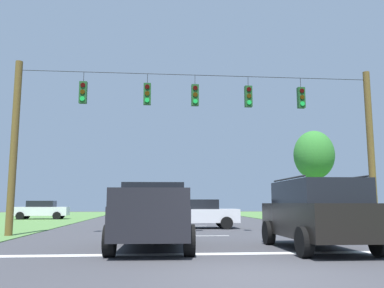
# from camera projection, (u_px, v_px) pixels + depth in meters

# --- Properties ---
(ground_plane) EXTENTS (120.00, 120.00, 0.00)m
(ground_plane) POSITION_uv_depth(u_px,v_px,m) (253.00, 276.00, 7.57)
(ground_plane) COLOR #3D3D42
(stop_bar_stripe) EXTENTS (13.39, 0.45, 0.01)m
(stop_bar_stripe) POSITION_uv_depth(u_px,v_px,m) (223.00, 254.00, 10.83)
(stop_bar_stripe) COLOR white
(stop_bar_stripe) RESTS_ON ground
(lane_dash_0) EXTENTS (2.50, 0.15, 0.01)m
(lane_dash_0) POSITION_uv_depth(u_px,v_px,m) (199.00, 236.00, 16.74)
(lane_dash_0) COLOR white
(lane_dash_0) RESTS_ON ground
(lane_dash_1) EXTENTS (2.50, 0.15, 0.01)m
(lane_dash_1) POSITION_uv_depth(u_px,v_px,m) (185.00, 226.00, 23.81)
(lane_dash_1) COLOR white
(lane_dash_1) RESTS_ON ground
(lane_dash_2) EXTENTS (2.50, 0.15, 0.01)m
(lane_dash_2) POSITION_uv_depth(u_px,v_px,m) (177.00, 220.00, 32.10)
(lane_dash_2) COLOR white
(lane_dash_2) RESTS_ON ground
(lane_dash_3) EXTENTS (2.50, 0.15, 0.01)m
(lane_dash_3) POSITION_uv_depth(u_px,v_px,m) (175.00, 219.00, 34.86)
(lane_dash_3) COLOR white
(lane_dash_3) RESTS_ON ground
(lane_dash_4) EXTENTS (2.50, 0.15, 0.01)m
(lane_dash_4) POSITION_uv_depth(u_px,v_px,m) (171.00, 215.00, 44.14)
(lane_dash_4) COLOR white
(lane_dash_4) RESTS_ON ground
(overhead_signal_span) EXTENTS (15.89, 0.31, 7.37)m
(overhead_signal_span) POSITION_uv_depth(u_px,v_px,m) (199.00, 136.00, 17.82)
(overhead_signal_span) COLOR brown
(overhead_signal_span) RESTS_ON ground
(pickup_truck) EXTENTS (2.44, 5.47, 1.95)m
(pickup_truck) POSITION_uv_depth(u_px,v_px,m) (153.00, 215.00, 12.28)
(pickup_truck) COLOR black
(pickup_truck) RESTS_ON ground
(suv_black) EXTENTS (2.24, 4.82, 2.05)m
(suv_black) POSITION_uv_depth(u_px,v_px,m) (317.00, 213.00, 11.82)
(suv_black) COLOR black
(suv_black) RESTS_ON ground
(distant_car_crossing_white) EXTENTS (4.32, 2.06, 1.52)m
(distant_car_crossing_white) POSITION_uv_depth(u_px,v_px,m) (198.00, 213.00, 21.83)
(distant_car_crossing_white) COLOR silver
(distant_car_crossing_white) RESTS_ON ground
(distant_car_oncoming) EXTENTS (4.43, 2.30, 1.52)m
(distant_car_oncoming) POSITION_uv_depth(u_px,v_px,m) (159.00, 210.00, 30.46)
(distant_car_oncoming) COLOR silver
(distant_car_oncoming) RESTS_ON ground
(distant_car_far_parked) EXTENTS (4.36, 2.14, 1.52)m
(distant_car_far_parked) POSITION_uv_depth(u_px,v_px,m) (41.00, 210.00, 33.62)
(distant_car_far_parked) COLOR silver
(distant_car_far_parked) RESTS_ON ground
(tree_roadside_right) EXTENTS (3.47, 3.47, 7.56)m
(tree_roadside_right) POSITION_uv_depth(u_px,v_px,m) (314.00, 155.00, 35.33)
(tree_roadside_right) COLOR brown
(tree_roadside_right) RESTS_ON ground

